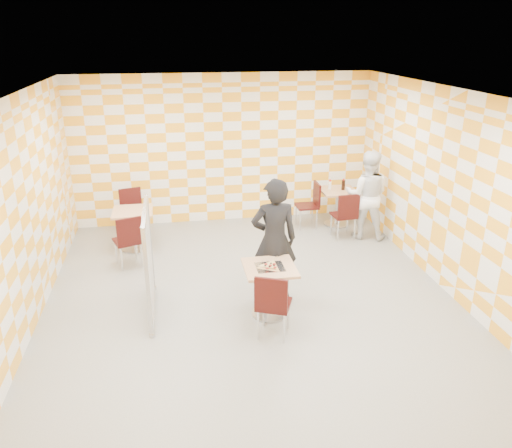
{
  "coord_description": "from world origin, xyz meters",
  "views": [
    {
      "loc": [
        -1.04,
        -6.39,
        3.76
      ],
      "look_at": [
        0.1,
        0.2,
        1.15
      ],
      "focal_mm": 35.0,
      "sensor_mm": 36.0,
      "label": 1
    }
  ],
  "objects_px": {
    "chair_main_front": "(272,302)",
    "empty_table": "(134,223)",
    "man_white": "(367,195)",
    "partition": "(149,261)",
    "main_table": "(270,282)",
    "chair_second_front": "(346,212)",
    "second_table": "(338,201)",
    "chair_second_side": "(311,201)",
    "soda_bottle": "(343,185)",
    "chair_empty_far": "(132,209)",
    "man_dark": "(274,240)",
    "chair_empty_near": "(129,238)",
    "sport_bottle": "(330,185)"
  },
  "relations": [
    {
      "from": "second_table",
      "to": "chair_second_front",
      "type": "distance_m",
      "value": 0.76
    },
    {
      "from": "second_table",
      "to": "chair_second_front",
      "type": "bearing_deg",
      "value": -96.83
    },
    {
      "from": "chair_main_front",
      "to": "partition",
      "type": "bearing_deg",
      "value": 148.71
    },
    {
      "from": "second_table",
      "to": "soda_bottle",
      "type": "relative_size",
      "value": 3.26
    },
    {
      "from": "empty_table",
      "to": "chair_main_front",
      "type": "relative_size",
      "value": 0.81
    },
    {
      "from": "chair_main_front",
      "to": "partition",
      "type": "relative_size",
      "value": 0.6
    },
    {
      "from": "second_table",
      "to": "chair_second_side",
      "type": "height_order",
      "value": "chair_second_side"
    },
    {
      "from": "man_white",
      "to": "empty_table",
      "type": "bearing_deg",
      "value": 20.4
    },
    {
      "from": "soda_bottle",
      "to": "partition",
      "type": "bearing_deg",
      "value": -143.13
    },
    {
      "from": "man_dark",
      "to": "sport_bottle",
      "type": "distance_m",
      "value": 3.28
    },
    {
      "from": "empty_table",
      "to": "chair_second_side",
      "type": "distance_m",
      "value": 3.5
    },
    {
      "from": "chair_main_front",
      "to": "man_dark",
      "type": "height_order",
      "value": "man_dark"
    },
    {
      "from": "main_table",
      "to": "man_dark",
      "type": "bearing_deg",
      "value": 71.79
    },
    {
      "from": "second_table",
      "to": "chair_empty_near",
      "type": "distance_m",
      "value": 4.27
    },
    {
      "from": "chair_empty_far",
      "to": "soda_bottle",
      "type": "bearing_deg",
      "value": -2.16
    },
    {
      "from": "main_table",
      "to": "second_table",
      "type": "distance_m",
      "value": 3.79
    },
    {
      "from": "chair_empty_far",
      "to": "man_dark",
      "type": "bearing_deg",
      "value": -52.32
    },
    {
      "from": "chair_empty_near",
      "to": "second_table",
      "type": "bearing_deg",
      "value": 17.95
    },
    {
      "from": "empty_table",
      "to": "chair_second_front",
      "type": "relative_size",
      "value": 0.81
    },
    {
      "from": "chair_second_front",
      "to": "man_dark",
      "type": "relative_size",
      "value": 0.5
    },
    {
      "from": "man_dark",
      "to": "man_white",
      "type": "height_order",
      "value": "man_dark"
    },
    {
      "from": "second_table",
      "to": "chair_empty_far",
      "type": "bearing_deg",
      "value": 177.88
    },
    {
      "from": "chair_empty_near",
      "to": "partition",
      "type": "bearing_deg",
      "value": -75.46
    },
    {
      "from": "main_table",
      "to": "chair_main_front",
      "type": "distance_m",
      "value": 0.58
    },
    {
      "from": "partition",
      "to": "man_white",
      "type": "distance_m",
      "value": 4.51
    },
    {
      "from": "partition",
      "to": "chair_empty_far",
      "type": "bearing_deg",
      "value": 97.95
    },
    {
      "from": "chair_main_front",
      "to": "soda_bottle",
      "type": "bearing_deg",
      "value": 59.45
    },
    {
      "from": "man_white",
      "to": "chair_second_front",
      "type": "bearing_deg",
      "value": 29.21
    },
    {
      "from": "partition",
      "to": "soda_bottle",
      "type": "xyz_separation_m",
      "value": [
        3.76,
        2.82,
        0.06
      ]
    },
    {
      "from": "chair_empty_near",
      "to": "chair_empty_far",
      "type": "relative_size",
      "value": 1.0
    },
    {
      "from": "empty_table",
      "to": "chair_empty_far",
      "type": "height_order",
      "value": "chair_empty_far"
    },
    {
      "from": "main_table",
      "to": "chair_second_front",
      "type": "relative_size",
      "value": 0.81
    },
    {
      "from": "main_table",
      "to": "chair_empty_far",
      "type": "bearing_deg",
      "value": 121.38
    },
    {
      "from": "man_white",
      "to": "chair_main_front",
      "type": "bearing_deg",
      "value": 73.96
    },
    {
      "from": "chair_empty_near",
      "to": "sport_bottle",
      "type": "distance_m",
      "value": 4.16
    },
    {
      "from": "second_table",
      "to": "empty_table",
      "type": "height_order",
      "value": "same"
    },
    {
      "from": "main_table",
      "to": "second_table",
      "type": "bearing_deg",
      "value": 57.34
    },
    {
      "from": "chair_main_front",
      "to": "empty_table",
      "type": "bearing_deg",
      "value": 120.51
    },
    {
      "from": "man_white",
      "to": "partition",
      "type": "bearing_deg",
      "value": 50.58
    },
    {
      "from": "chair_empty_near",
      "to": "man_dark",
      "type": "distance_m",
      "value": 2.61
    },
    {
      "from": "second_table",
      "to": "soda_bottle",
      "type": "bearing_deg",
      "value": -3.62
    },
    {
      "from": "sport_bottle",
      "to": "man_dark",
      "type": "bearing_deg",
      "value": -121.86
    },
    {
      "from": "man_white",
      "to": "soda_bottle",
      "type": "xyz_separation_m",
      "value": [
        -0.22,
        0.7,
        0.0
      ]
    },
    {
      "from": "chair_second_side",
      "to": "man_dark",
      "type": "bearing_deg",
      "value": -116.38
    },
    {
      "from": "empty_table",
      "to": "sport_bottle",
      "type": "distance_m",
      "value": 3.93
    },
    {
      "from": "man_dark",
      "to": "partition",
      "type": "bearing_deg",
      "value": 4.51
    },
    {
      "from": "partition",
      "to": "man_white",
      "type": "bearing_deg",
      "value": 28.03
    },
    {
      "from": "chair_empty_near",
      "to": "sport_bottle",
      "type": "bearing_deg",
      "value": 19.72
    },
    {
      "from": "soda_bottle",
      "to": "second_table",
      "type": "bearing_deg",
      "value": 176.38
    },
    {
      "from": "chair_second_side",
      "to": "man_dark",
      "type": "relative_size",
      "value": 0.5
    }
  ]
}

